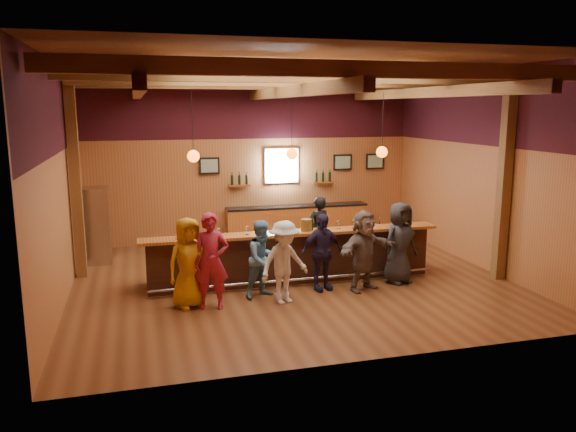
{
  "coord_description": "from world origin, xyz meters",
  "views": [
    {
      "loc": [
        -3.09,
        -11.08,
        3.64
      ],
      "look_at": [
        0.0,
        0.3,
        1.35
      ],
      "focal_mm": 35.0,
      "sensor_mm": 36.0,
      "label": 1
    }
  ],
  "objects_px": {
    "customer_redvest": "(211,261)",
    "bottle_a": "(312,224)",
    "stainless_fridge": "(95,225)",
    "customer_orange": "(189,263)",
    "ice_bucket": "(306,225)",
    "back_bar_cabinet": "(297,222)",
    "bartender": "(318,230)",
    "bar_counter": "(291,255)",
    "customer_brown": "(364,250)",
    "customer_navy": "(322,252)",
    "customer_white": "(284,262)",
    "customer_dark": "(400,243)",
    "customer_denim": "(263,259)"
  },
  "relations": [
    {
      "from": "ice_bucket",
      "to": "stainless_fridge",
      "type": "bearing_deg",
      "value": 147.68
    },
    {
      "from": "customer_redvest",
      "to": "customer_orange",
      "type": "bearing_deg",
      "value": 167.54
    },
    {
      "from": "back_bar_cabinet",
      "to": "bartender",
      "type": "xyz_separation_m",
      "value": [
        -0.24,
        -2.6,
        0.33
      ]
    },
    {
      "from": "stainless_fridge",
      "to": "bottle_a",
      "type": "height_order",
      "value": "stainless_fridge"
    },
    {
      "from": "back_bar_cabinet",
      "to": "customer_navy",
      "type": "relative_size",
      "value": 2.55
    },
    {
      "from": "stainless_fridge",
      "to": "customer_dark",
      "type": "xyz_separation_m",
      "value": [
        6.25,
        -3.3,
        -0.04
      ]
    },
    {
      "from": "back_bar_cabinet",
      "to": "customer_dark",
      "type": "xyz_separation_m",
      "value": [
        0.95,
        -4.42,
        0.38
      ]
    },
    {
      "from": "bar_counter",
      "to": "bartender",
      "type": "relative_size",
      "value": 3.93
    },
    {
      "from": "customer_navy",
      "to": "bottle_a",
      "type": "distance_m",
      "value": 0.79
    },
    {
      "from": "customer_brown",
      "to": "customer_dark",
      "type": "relative_size",
      "value": 0.95
    },
    {
      "from": "stainless_fridge",
      "to": "customer_orange",
      "type": "relative_size",
      "value": 1.07
    },
    {
      "from": "customer_white",
      "to": "customer_navy",
      "type": "distance_m",
      "value": 1.07
    },
    {
      "from": "customer_denim",
      "to": "customer_brown",
      "type": "distance_m",
      "value": 2.05
    },
    {
      "from": "customer_navy",
      "to": "customer_dark",
      "type": "bearing_deg",
      "value": -10.26
    },
    {
      "from": "customer_orange",
      "to": "ice_bucket",
      "type": "distance_m",
      "value": 2.7
    },
    {
      "from": "customer_navy",
      "to": "bartender",
      "type": "bearing_deg",
      "value": 61.92
    },
    {
      "from": "ice_bucket",
      "to": "customer_navy",
      "type": "bearing_deg",
      "value": -75.96
    },
    {
      "from": "stainless_fridge",
      "to": "ice_bucket",
      "type": "distance_m",
      "value": 5.18
    },
    {
      "from": "bar_counter",
      "to": "customer_white",
      "type": "relative_size",
      "value": 3.99
    },
    {
      "from": "ice_bucket",
      "to": "back_bar_cabinet",
      "type": "bearing_deg",
      "value": 76.52
    },
    {
      "from": "bartender",
      "to": "customer_brown",
      "type": "bearing_deg",
      "value": 82.49
    },
    {
      "from": "bar_counter",
      "to": "back_bar_cabinet",
      "type": "bearing_deg",
      "value": 71.66
    },
    {
      "from": "back_bar_cabinet",
      "to": "bartender",
      "type": "height_order",
      "value": "bartender"
    },
    {
      "from": "customer_orange",
      "to": "customer_dark",
      "type": "relative_size",
      "value": 0.98
    },
    {
      "from": "stainless_fridge",
      "to": "ice_bucket",
      "type": "height_order",
      "value": "stainless_fridge"
    },
    {
      "from": "customer_orange",
      "to": "customer_navy",
      "type": "xyz_separation_m",
      "value": [
        2.67,
        0.29,
        -0.06
      ]
    },
    {
      "from": "bottle_a",
      "to": "ice_bucket",
      "type": "bearing_deg",
      "value": -156.38
    },
    {
      "from": "bar_counter",
      "to": "back_bar_cabinet",
      "type": "xyz_separation_m",
      "value": [
        1.18,
        3.57,
        -0.05
      ]
    },
    {
      "from": "customer_redvest",
      "to": "bartender",
      "type": "height_order",
      "value": "customer_redvest"
    },
    {
      "from": "customer_denim",
      "to": "ice_bucket",
      "type": "relative_size",
      "value": 6.14
    },
    {
      "from": "customer_redvest",
      "to": "bottle_a",
      "type": "relative_size",
      "value": 5.37
    },
    {
      "from": "customer_navy",
      "to": "bottle_a",
      "type": "relative_size",
      "value": 4.72
    },
    {
      "from": "customer_denim",
      "to": "customer_dark",
      "type": "relative_size",
      "value": 0.88
    },
    {
      "from": "customer_orange",
      "to": "customer_brown",
      "type": "height_order",
      "value": "customer_orange"
    },
    {
      "from": "bar_counter",
      "to": "stainless_fridge",
      "type": "distance_m",
      "value": 4.81
    },
    {
      "from": "bar_counter",
      "to": "customer_denim",
      "type": "distance_m",
      "value": 1.31
    },
    {
      "from": "customer_dark",
      "to": "customer_orange",
      "type": "bearing_deg",
      "value": 166.49
    },
    {
      "from": "customer_orange",
      "to": "ice_bucket",
      "type": "xyz_separation_m",
      "value": [
        2.52,
        0.87,
        0.39
      ]
    },
    {
      "from": "stainless_fridge",
      "to": "customer_brown",
      "type": "relative_size",
      "value": 1.1
    },
    {
      "from": "bar_counter",
      "to": "stainless_fridge",
      "type": "bearing_deg",
      "value": 149.24
    },
    {
      "from": "customer_dark",
      "to": "ice_bucket",
      "type": "bearing_deg",
      "value": 146.15
    },
    {
      "from": "customer_dark",
      "to": "stainless_fridge",
      "type": "bearing_deg",
      "value": 134.27
    },
    {
      "from": "customer_brown",
      "to": "customer_navy",
      "type": "bearing_deg",
      "value": 141.63
    },
    {
      "from": "back_bar_cabinet",
      "to": "stainless_fridge",
      "type": "bearing_deg",
      "value": -168.07
    },
    {
      "from": "customer_redvest",
      "to": "customer_dark",
      "type": "xyz_separation_m",
      "value": [
        4.01,
        0.52,
        -0.03
      ]
    },
    {
      "from": "bartender",
      "to": "bottle_a",
      "type": "relative_size",
      "value": 4.82
    },
    {
      "from": "stainless_fridge",
      "to": "bar_counter",
      "type": "bearing_deg",
      "value": -30.76
    },
    {
      "from": "customer_denim",
      "to": "ice_bucket",
      "type": "bearing_deg",
      "value": 9.74
    },
    {
      "from": "customer_white",
      "to": "customer_navy",
      "type": "relative_size",
      "value": 1.01
    },
    {
      "from": "bar_counter",
      "to": "customer_denim",
      "type": "xyz_separation_m",
      "value": [
        -0.82,
        -0.99,
        0.24
      ]
    }
  ]
}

